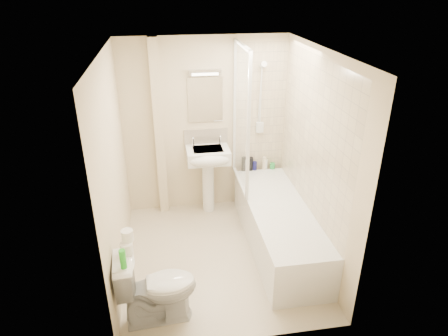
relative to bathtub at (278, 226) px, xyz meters
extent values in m
plane|color=beige|center=(-0.75, -0.10, -0.29)|extent=(2.50, 2.50, 0.00)
cube|color=beige|center=(-0.75, 1.15, 0.91)|extent=(2.20, 0.02, 2.40)
cube|color=beige|center=(-1.85, -0.10, 0.91)|extent=(0.02, 2.50, 2.40)
cube|color=beige|center=(0.35, -0.10, 0.91)|extent=(0.02, 2.50, 2.40)
cube|color=white|center=(-0.75, -0.10, 2.11)|extent=(2.20, 2.50, 0.02)
cube|color=beige|center=(0.00, 1.14, 1.14)|extent=(0.70, 0.01, 1.75)
cube|color=beige|center=(0.34, 0.00, 1.14)|extent=(0.01, 2.10, 1.75)
cube|color=beige|center=(-1.37, 1.09, 0.91)|extent=(0.12, 0.12, 2.40)
cube|color=beige|center=(-0.74, 1.14, 0.74)|extent=(0.60, 0.02, 0.30)
cube|color=white|center=(-0.74, 1.14, 1.29)|extent=(0.46, 0.01, 0.60)
cube|color=silver|center=(-0.74, 1.11, 1.66)|extent=(0.42, 0.07, 0.07)
cube|color=white|center=(0.00, 0.00, -0.01)|extent=(0.70, 2.10, 0.55)
cube|color=white|center=(0.00, 0.00, 0.21)|extent=(0.56, 1.96, 0.05)
cube|color=white|center=(-0.35, 0.70, 1.16)|extent=(0.01, 0.90, 1.80)
cube|color=white|center=(-0.35, 1.13, 1.16)|extent=(0.04, 0.04, 1.80)
cube|color=white|center=(-0.35, 0.25, 1.16)|extent=(0.04, 0.04, 1.80)
cube|color=white|center=(-0.35, 0.70, 2.04)|extent=(0.04, 0.90, 0.04)
cube|color=white|center=(-0.35, 0.70, 0.28)|extent=(0.04, 0.90, 0.03)
cylinder|color=white|center=(0.00, 1.11, 1.26)|extent=(0.02, 0.02, 0.90)
cylinder|color=white|center=(0.00, 1.11, 0.81)|extent=(0.05, 0.05, 0.02)
cylinder|color=white|center=(0.00, 1.11, 1.71)|extent=(0.05, 0.05, 0.02)
cylinder|color=white|center=(0.00, 1.05, 1.74)|extent=(0.08, 0.11, 0.11)
cube|color=white|center=(0.00, 1.11, 0.88)|extent=(0.10, 0.05, 0.14)
cylinder|color=white|center=(-0.02, 1.09, 1.31)|extent=(0.01, 0.13, 0.84)
cylinder|color=white|center=(-0.74, 0.98, 0.10)|extent=(0.16, 0.16, 0.77)
cube|color=white|center=(-0.74, 0.95, 0.59)|extent=(0.57, 0.44, 0.18)
ellipsoid|color=white|center=(-0.74, 0.78, 0.59)|extent=(0.57, 0.24, 0.18)
cube|color=silver|center=(-0.74, 0.95, 0.65)|extent=(0.40, 0.29, 0.04)
cylinder|color=white|center=(-0.93, 1.06, 0.73)|extent=(0.03, 0.03, 0.10)
cylinder|color=white|center=(-0.56, 1.06, 0.73)|extent=(0.03, 0.03, 0.10)
sphere|color=white|center=(-0.93, 1.06, 0.79)|extent=(0.04, 0.04, 0.04)
sphere|color=white|center=(-0.56, 1.06, 0.79)|extent=(0.04, 0.04, 0.04)
cylinder|color=black|center=(-0.22, 1.06, 0.36)|extent=(0.06, 0.06, 0.20)
cylinder|color=white|center=(-0.20, 1.06, 0.35)|extent=(0.05, 0.05, 0.17)
cylinder|color=black|center=(-0.12, 1.06, 0.36)|extent=(0.07, 0.07, 0.19)
cylinder|color=#141459|center=(-0.06, 1.06, 0.32)|extent=(0.06, 0.06, 0.12)
cylinder|color=beige|center=(0.08, 1.06, 0.35)|extent=(0.05, 0.05, 0.19)
cylinder|color=silver|center=(0.10, 1.06, 0.33)|extent=(0.05, 0.05, 0.14)
cylinder|color=green|center=(0.20, 1.06, 0.30)|extent=(0.07, 0.07, 0.08)
imported|color=white|center=(-1.47, -0.95, 0.09)|extent=(0.53, 0.81, 0.76)
cylinder|color=white|center=(-1.71, -0.89, 0.52)|extent=(0.12, 0.12, 0.11)
cylinder|color=white|center=(-1.70, -0.85, 0.63)|extent=(0.11, 0.11, 0.11)
cylinder|color=green|center=(-1.73, -1.09, 0.56)|extent=(0.06, 0.06, 0.18)
camera|label=1|loc=(-1.30, -3.94, 2.74)|focal=32.00mm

